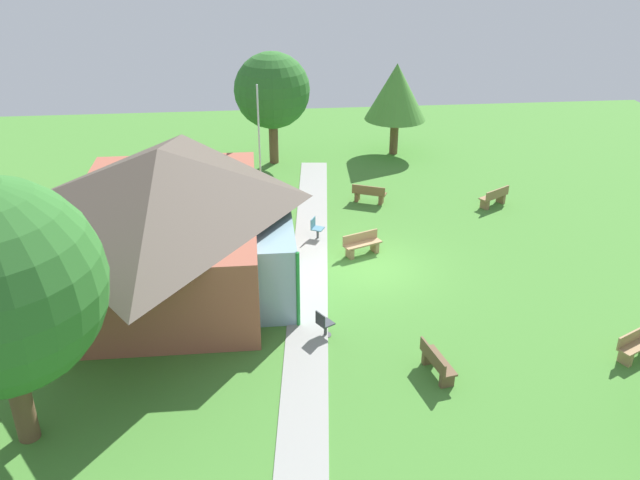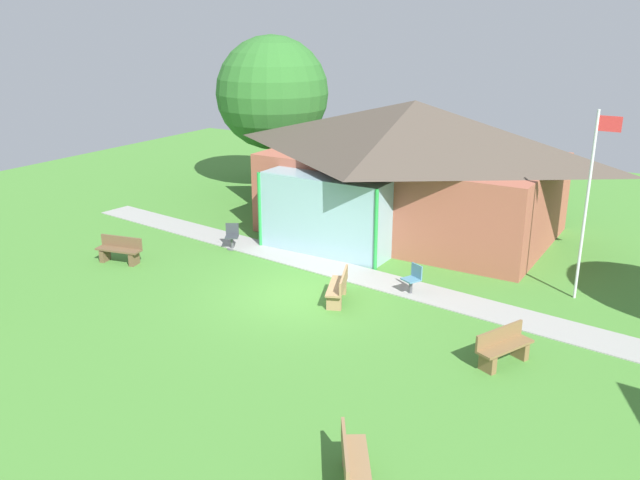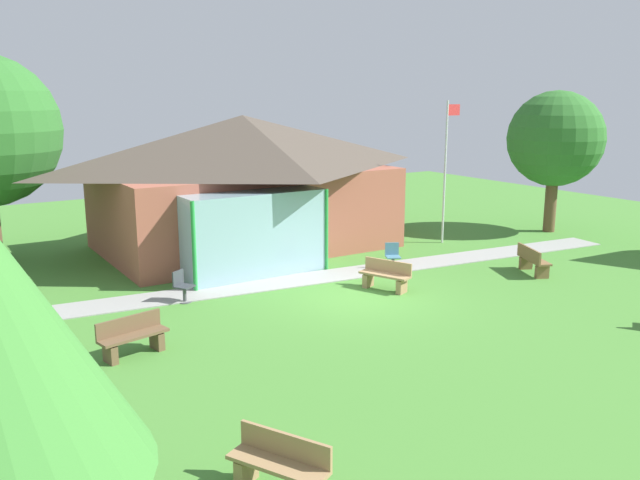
{
  "view_description": "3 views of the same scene",
  "coord_description": "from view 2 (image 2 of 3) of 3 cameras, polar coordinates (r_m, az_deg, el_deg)",
  "views": [
    {
      "loc": [
        -21.61,
        4.05,
        11.89
      ],
      "look_at": [
        -0.31,
        1.93,
        1.35
      ],
      "focal_mm": 38.05,
      "sensor_mm": 36.0,
      "label": 1
    },
    {
      "loc": [
        9.45,
        -14.6,
        7.51
      ],
      "look_at": [
        -0.33,
        1.52,
        1.18
      ],
      "focal_mm": 37.33,
      "sensor_mm": 36.0,
      "label": 2
    },
    {
      "loc": [
        -10.17,
        -14.06,
        5.48
      ],
      "look_at": [
        -0.61,
        1.05,
        1.5
      ],
      "focal_mm": 36.82,
      "sensor_mm": 36.0,
      "label": 3
    }
  ],
  "objects": [
    {
      "name": "patio_chair_lawn_spare",
      "position": [
        19.14,
        7.95,
        -3.4
      ],
      "size": [
        0.59,
        0.59,
        0.86
      ],
      "rotation": [
        0.0,
        0.0,
        2.68
      ],
      "color": "teal",
      "rests_on": "ground_plane"
    },
    {
      "name": "patio_chair_west",
      "position": [
        22.82,
        -7.55,
        0.27
      ],
      "size": [
        0.61,
        0.61,
        0.86
      ],
      "rotation": [
        0.0,
        0.0,
        3.69
      ],
      "color": "#33383D",
      "rests_on": "ground_plane"
    },
    {
      "name": "bench_rear_near_path",
      "position": [
        18.43,
        1.6,
        -4.14
      ],
      "size": [
        0.98,
        1.55,
        0.84
      ],
      "rotation": [
        0.0,
        0.0,
        1.96
      ],
      "color": "#9E7A51",
      "rests_on": "ground_plane"
    },
    {
      "name": "flagpole",
      "position": [
        19.24,
        22.05,
        3.37
      ],
      "size": [
        0.64,
        0.08,
        5.27
      ],
      "color": "silver",
      "rests_on": "ground_plane"
    },
    {
      "name": "tree_behind_pavilion_left",
      "position": [
        30.28,
        -4.12,
        12.45
      ],
      "size": [
        5.0,
        5.0,
        6.83
      ],
      "color": "brown",
      "rests_on": "ground_plane"
    },
    {
      "name": "ground_plane",
      "position": [
        18.95,
        -1.53,
        -4.81
      ],
      "size": [
        44.0,
        44.0,
        0.0
      ],
      "primitive_type": "plane",
      "color": "#478433"
    },
    {
      "name": "bench_front_right",
      "position": [
        11.75,
        2.86,
        -18.71
      ],
      "size": [
        1.18,
        1.5,
        0.84
      ],
      "rotation": [
        0.0,
        0.0,
        5.28
      ],
      "color": "olive",
      "rests_on": "ground_plane"
    },
    {
      "name": "footpath",
      "position": [
        20.75,
        1.87,
        -2.64
      ],
      "size": [
        22.96,
        3.71,
        0.03
      ],
      "primitive_type": "cube",
      "rotation": [
        0.0,
        0.0,
        -0.11
      ],
      "color": "#999993",
      "rests_on": "ground_plane"
    },
    {
      "name": "bench_mid_right",
      "position": [
        15.82,
        15.43,
        -8.88
      ],
      "size": [
        1.01,
        1.55,
        0.84
      ],
      "rotation": [
        0.0,
        0.0,
        4.29
      ],
      "color": "brown",
      "rests_on": "ground_plane"
    },
    {
      "name": "bench_mid_left",
      "position": [
        22.29,
        -16.8,
        -0.87
      ],
      "size": [
        1.56,
        0.75,
        0.84
      ],
      "rotation": [
        0.0,
        0.0,
        3.35
      ],
      "color": "brown",
      "rests_on": "ground_plane"
    },
    {
      "name": "pavilion",
      "position": [
        24.21,
        7.67,
        6.37
      ],
      "size": [
        10.82,
        8.02,
        4.76
      ],
      "color": "#A35642",
      "rests_on": "ground_plane"
    }
  ]
}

